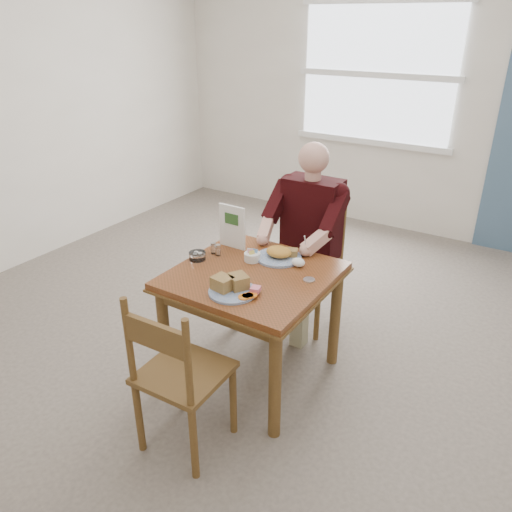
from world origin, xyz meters
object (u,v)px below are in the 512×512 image
Objects in this scene: chair_near at (178,376)px; diner at (307,225)px; near_plate at (233,287)px; far_plate at (280,254)px; table at (253,289)px; chair_far at (311,263)px.

diner reaches higher than chair_near.
near_plate is at bearing -88.08° from diner.
far_plate is (0.03, 0.98, 0.30)m from chair_near.
table is 2.42× the size of far_plate.
chair_far reaches higher than far_plate.
chair_near reaches higher than near_plate.
near_plate is (0.03, -1.06, 0.30)m from chair_far.
near_plate is 0.88× the size of far_plate.
diner is at bearing 90.55° from chair_near.
diner is at bearing 90.00° from table.
chair_near is 2.50× the size of far_plate.
chair_near is at bearing -91.58° from far_plate.
chair_near is (0.01, -1.52, 0.00)m from chair_far.
diner is 3.64× the size of far_plate.
near_plate is (0.03, -0.26, 0.14)m from table.
table is at bearing -90.00° from diner.
chair_far is 2.82× the size of near_plate.
table is at bearing -90.00° from chair_far.
chair_far and chair_near have the same top height.
chair_far is 1.10m from near_plate.
diner is 4.12× the size of near_plate.
far_plate is at bearing -85.72° from chair_far.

